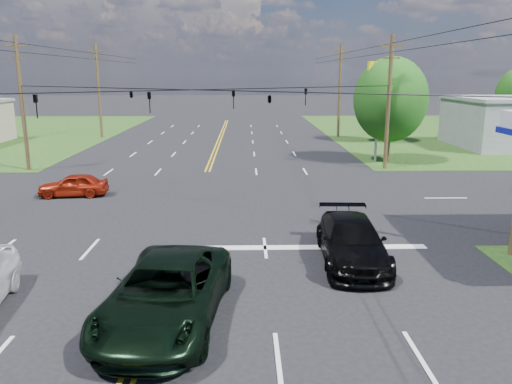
{
  "coord_description": "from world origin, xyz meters",
  "views": [
    {
      "loc": [
        2.72,
        -14.96,
        6.83
      ],
      "look_at": [
        3.18,
        6.0,
        1.85
      ],
      "focal_mm": 35.0,
      "sensor_mm": 36.0,
      "label": 1
    }
  ],
  "objects_px": {
    "pole_left_far": "(99,90)",
    "suv_black": "(352,241)",
    "pole_nw": "(22,102)",
    "tree_right_b": "(381,100)",
    "pickup_dkgreen": "(166,293)",
    "pole_ne": "(389,101)",
    "pole_right_far": "(340,89)",
    "tree_right_a": "(391,100)"
  },
  "relations": [
    {
      "from": "pole_left_far",
      "to": "suv_black",
      "type": "distance_m",
      "value": 42.62
    },
    {
      "from": "pole_nw",
      "to": "pole_left_far",
      "type": "xyz_separation_m",
      "value": [
        0.0,
        19.0,
        0.25
      ]
    },
    {
      "from": "pole_nw",
      "to": "tree_right_b",
      "type": "relative_size",
      "value": 1.34
    },
    {
      "from": "pickup_dkgreen",
      "to": "suv_black",
      "type": "bearing_deg",
      "value": 42.3
    },
    {
      "from": "suv_black",
      "to": "pole_ne",
      "type": "bearing_deg",
      "value": 73.93
    },
    {
      "from": "pole_right_far",
      "to": "tree_right_a",
      "type": "bearing_deg",
      "value": -86.42
    },
    {
      "from": "pole_nw",
      "to": "tree_right_b",
      "type": "xyz_separation_m",
      "value": [
        29.5,
        15.0,
        -0.7
      ]
    },
    {
      "from": "pole_left_far",
      "to": "tree_right_a",
      "type": "relative_size",
      "value": 1.22
    },
    {
      "from": "tree_right_b",
      "to": "suv_black",
      "type": "relative_size",
      "value": 1.26
    },
    {
      "from": "pole_left_far",
      "to": "tree_right_b",
      "type": "xyz_separation_m",
      "value": [
        29.5,
        -4.0,
        -0.95
      ]
    },
    {
      "from": "pickup_dkgreen",
      "to": "tree_right_a",
      "type": "bearing_deg",
      "value": 68.75
    },
    {
      "from": "tree_right_b",
      "to": "pickup_dkgreen",
      "type": "relative_size",
      "value": 1.11
    },
    {
      "from": "pole_ne",
      "to": "pole_right_far",
      "type": "xyz_separation_m",
      "value": [
        0.0,
        19.0,
        0.25
      ]
    },
    {
      "from": "pole_nw",
      "to": "tree_right_a",
      "type": "bearing_deg",
      "value": 6.34
    },
    {
      "from": "pole_nw",
      "to": "pole_left_far",
      "type": "bearing_deg",
      "value": 90.0
    },
    {
      "from": "pole_ne",
      "to": "tree_right_a",
      "type": "distance_m",
      "value": 3.16
    },
    {
      "from": "tree_right_b",
      "to": "suv_black",
      "type": "distance_m",
      "value": 35.15
    },
    {
      "from": "pickup_dkgreen",
      "to": "pole_ne",
      "type": "bearing_deg",
      "value": 67.67
    },
    {
      "from": "pole_ne",
      "to": "tree_right_a",
      "type": "bearing_deg",
      "value": 71.57
    },
    {
      "from": "pole_right_far",
      "to": "pole_left_far",
      "type": "bearing_deg",
      "value": 180.0
    },
    {
      "from": "tree_right_a",
      "to": "tree_right_b",
      "type": "relative_size",
      "value": 1.15
    },
    {
      "from": "pole_right_far",
      "to": "suv_black",
      "type": "height_order",
      "value": "pole_right_far"
    },
    {
      "from": "pole_left_far",
      "to": "tree_right_a",
      "type": "distance_m",
      "value": 31.39
    },
    {
      "from": "pole_nw",
      "to": "pole_left_far",
      "type": "relative_size",
      "value": 0.95
    },
    {
      "from": "pole_right_far",
      "to": "pickup_dkgreen",
      "type": "height_order",
      "value": "pole_right_far"
    },
    {
      "from": "pole_nw",
      "to": "pole_right_far",
      "type": "xyz_separation_m",
      "value": [
        26.0,
        19.0,
        0.25
      ]
    },
    {
      "from": "pole_right_far",
      "to": "pole_nw",
      "type": "bearing_deg",
      "value": -143.84
    },
    {
      "from": "pole_nw",
      "to": "pole_ne",
      "type": "bearing_deg",
      "value": 0.0
    },
    {
      "from": "pole_left_far",
      "to": "pole_ne",
      "type": "bearing_deg",
      "value": -36.16
    },
    {
      "from": "pole_left_far",
      "to": "pickup_dkgreen",
      "type": "height_order",
      "value": "pole_left_far"
    },
    {
      "from": "pole_nw",
      "to": "pole_ne",
      "type": "distance_m",
      "value": 26.0
    },
    {
      "from": "tree_right_a",
      "to": "pole_nw",
      "type": "bearing_deg",
      "value": -173.66
    },
    {
      "from": "tree_right_b",
      "to": "tree_right_a",
      "type": "bearing_deg",
      "value": -101.77
    },
    {
      "from": "suv_black",
      "to": "pole_right_far",
      "type": "bearing_deg",
      "value": 83.23
    },
    {
      "from": "pole_left_far",
      "to": "pole_right_far",
      "type": "xyz_separation_m",
      "value": [
        26.0,
        0.0,
        0.0
      ]
    },
    {
      "from": "pole_ne",
      "to": "tree_right_b",
      "type": "xyz_separation_m",
      "value": [
        3.5,
        15.0,
        -0.7
      ]
    },
    {
      "from": "pole_left_far",
      "to": "tree_right_b",
      "type": "bearing_deg",
      "value": -7.72
    },
    {
      "from": "tree_right_b",
      "to": "suv_black",
      "type": "xyz_separation_m",
      "value": [
        -9.86,
        -33.57,
        -3.4
      ]
    },
    {
      "from": "pole_left_far",
      "to": "suv_black",
      "type": "relative_size",
      "value": 1.78
    },
    {
      "from": "pole_left_far",
      "to": "pole_right_far",
      "type": "relative_size",
      "value": 1.0
    },
    {
      "from": "pickup_dkgreen",
      "to": "suv_black",
      "type": "xyz_separation_m",
      "value": [
        6.14,
        4.49,
        -0.08
      ]
    },
    {
      "from": "pole_nw",
      "to": "suv_black",
      "type": "distance_m",
      "value": 27.34
    }
  ]
}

